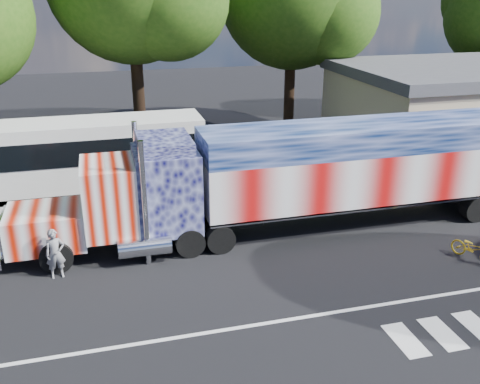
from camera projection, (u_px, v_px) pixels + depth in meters
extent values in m
plane|color=black|center=(262.00, 272.00, 18.88)|extent=(100.00, 100.00, 0.00)
cube|color=silver|center=(291.00, 319.00, 16.17)|extent=(30.00, 0.15, 0.01)
cube|color=silver|center=(405.00, 340.00, 15.23)|extent=(0.70, 1.60, 0.01)
cube|color=silver|center=(442.00, 333.00, 15.52)|extent=(0.70, 1.60, 0.01)
cube|color=silver|center=(478.00, 327.00, 15.81)|extent=(0.70, 1.60, 0.01)
cube|color=black|center=(141.00, 230.00, 20.39)|extent=(9.46, 1.05, 0.32)
cube|color=tan|center=(47.00, 227.00, 19.39)|extent=(2.73, 2.31, 1.37)
cube|color=silver|center=(5.00, 231.00, 19.05)|extent=(0.13, 2.00, 1.22)
cube|color=silver|center=(2.00, 249.00, 19.24)|extent=(0.32, 2.63, 0.38)
cube|color=tan|center=(110.00, 197.00, 19.61)|extent=(1.89, 2.63, 2.63)
cube|color=black|center=(83.00, 187.00, 19.22)|extent=(0.06, 2.21, 0.95)
cube|color=#474A7C|center=(167.00, 189.00, 20.08)|extent=(2.31, 2.63, 3.05)
cube|color=#474A7C|center=(164.00, 144.00, 19.45)|extent=(1.89, 2.52, 0.53)
cylinder|color=silver|center=(138.00, 179.00, 21.10)|extent=(0.21, 0.21, 4.63)
cylinder|color=silver|center=(145.00, 205.00, 18.60)|extent=(0.21, 0.21, 4.63)
cylinder|color=silver|center=(138.00, 217.00, 21.64)|extent=(1.89, 0.69, 0.69)
cylinder|color=silver|center=(145.00, 247.00, 19.18)|extent=(1.89, 0.69, 0.69)
cylinder|color=black|center=(56.00, 257.00, 18.67)|extent=(1.16, 0.37, 1.16)
cylinder|color=black|center=(60.00, 230.00, 20.75)|extent=(1.16, 0.37, 1.16)
cylinder|color=black|center=(190.00, 242.00, 19.87)|extent=(1.09, 0.58, 1.09)
cylinder|color=black|center=(180.00, 218.00, 21.86)|extent=(1.09, 0.58, 1.09)
cylinder|color=black|center=(220.00, 238.00, 20.15)|extent=(1.09, 0.58, 1.09)
cylinder|color=black|center=(208.00, 215.00, 22.14)|extent=(1.09, 0.58, 1.09)
cube|color=black|center=(367.00, 199.00, 22.58)|extent=(13.67, 1.16, 0.32)
cube|color=#DC7C7C|center=(369.00, 172.00, 22.15)|extent=(14.09, 2.73, 2.10)
cube|color=#41538A|center=(373.00, 136.00, 21.58)|extent=(14.09, 2.73, 1.05)
cube|color=silver|center=(367.00, 196.00, 22.53)|extent=(14.09, 2.73, 0.13)
cylinder|color=black|center=(474.00, 208.00, 22.84)|extent=(1.09, 0.58, 1.09)
cylinder|color=black|center=(443.00, 190.00, 24.83)|extent=(1.09, 0.58, 1.09)
cylinder|color=black|center=(464.00, 188.00, 25.11)|extent=(1.09, 0.58, 1.09)
cube|color=silver|center=(68.00, 160.00, 24.90)|extent=(12.53, 2.72, 3.66)
cube|color=black|center=(67.00, 146.00, 24.66)|extent=(12.12, 2.78, 1.15)
cube|color=black|center=(72.00, 188.00, 25.39)|extent=(12.53, 2.72, 0.26)
cylinder|color=black|center=(141.00, 190.00, 24.96)|extent=(1.04, 0.31, 1.04)
cylinder|color=black|center=(136.00, 172.00, 27.31)|extent=(1.04, 0.31, 1.04)
cylinder|color=black|center=(161.00, 188.00, 25.18)|extent=(1.04, 0.31, 1.04)
cylinder|color=black|center=(155.00, 171.00, 27.53)|extent=(1.04, 0.31, 1.04)
cube|color=#1E5926|center=(460.00, 139.00, 26.28)|extent=(1.60, 0.08, 1.20)
imported|color=slate|center=(55.00, 254.00, 18.23)|extent=(0.71, 0.53, 1.79)
imported|color=gold|center=(474.00, 249.00, 19.52)|extent=(1.25, 1.86, 0.92)
cylinder|color=black|center=(290.00, 79.00, 36.20)|extent=(0.70, 0.70, 7.10)
sphere|color=#2D5012|center=(328.00, 12.00, 33.83)|extent=(6.58, 6.58, 6.58)
sphere|color=#2D5012|center=(478.00, 1.00, 39.81)|extent=(5.33, 5.33, 5.33)
cylinder|color=black|center=(138.00, 86.00, 31.19)|extent=(0.70, 0.70, 7.89)
sphere|color=#2D5012|center=(169.00, 0.00, 28.66)|extent=(6.49, 6.49, 6.49)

